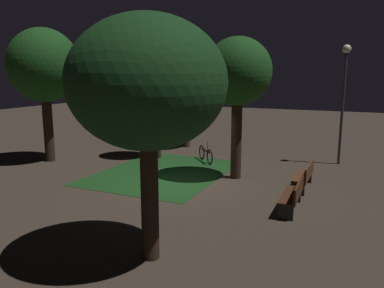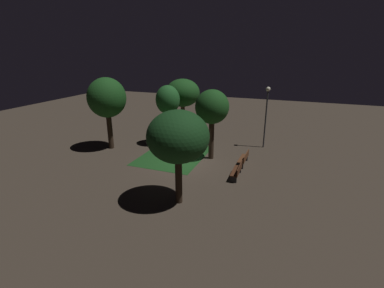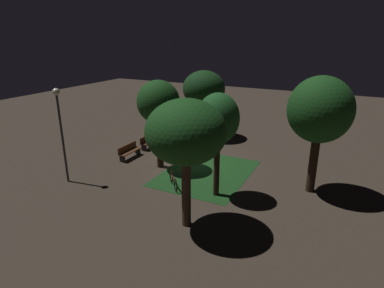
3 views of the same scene
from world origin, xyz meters
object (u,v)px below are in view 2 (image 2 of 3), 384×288
object	(u,v)px
tree_back_right	(107,98)
tree_left_canopy	(183,93)
bicycle	(195,143)
tree_tall_center	(168,100)
tree_back_left	(178,137)
bench_near_trees	(237,171)
bench_front_right	(244,158)
lamp_post_near_wall	(267,108)
tree_lawn_side	(212,108)

from	to	relation	value
tree_back_right	tree_left_canopy	size ratio (longest dim) A/B	1.09
tree_left_canopy	bicycle	bearing A→B (deg)	-141.51
tree_back_right	tree_tall_center	world-z (taller)	tree_back_right
tree_back_left	bench_near_trees	bearing A→B (deg)	-29.12
tree_left_canopy	tree_back_left	xyz separation A→B (m)	(-11.59, -4.56, -0.34)
bench_near_trees	bicycle	world-z (taller)	bicycle
tree_left_canopy	bicycle	world-z (taller)	tree_left_canopy
bench_front_right	tree_tall_center	bearing A→B (deg)	72.75
bench_front_right	lamp_post_near_wall	size ratio (longest dim) A/B	0.36
tree_back_left	bicycle	distance (m)	9.66
tree_lawn_side	tree_tall_center	size ratio (longest dim) A/B	1.02
tree_back_right	bicycle	size ratio (longest dim) A/B	4.55
lamp_post_near_wall	bicycle	xyz separation A→B (m)	(-2.00, 5.44, -3.04)
tree_tall_center	bicycle	bearing A→B (deg)	-85.57
bench_near_trees	tree_back_left	size ratio (longest dim) A/B	0.36
tree_lawn_side	lamp_post_near_wall	world-z (taller)	tree_lawn_side
bench_front_right	tree_back_right	size ratio (longest dim) A/B	0.31
tree_tall_center	tree_left_canopy	bearing A→B (deg)	-1.65
bicycle	bench_front_right	bearing A→B (deg)	-116.88
tree_left_canopy	tree_back_left	size ratio (longest dim) A/B	1.06
bench_front_right	tree_back_right	world-z (taller)	tree_back_right
bench_front_right	tree_lawn_side	xyz separation A→B (m)	(0.35, 2.58, 3.40)
tree_lawn_side	tree_back_left	bearing A→B (deg)	-177.66
tree_lawn_side	tree_tall_center	world-z (taller)	tree_lawn_side
bench_near_trees	tree_back_left	distance (m)	5.71
bench_front_right	tree_lawn_side	bearing A→B (deg)	82.35
tree_tall_center	bicycle	world-z (taller)	tree_tall_center
bench_near_trees	bicycle	xyz separation A→B (m)	(4.63, 4.61, -0.14)
tree_lawn_side	tree_back_left	size ratio (longest dim) A/B	1.03
bench_near_trees	tree_back_left	world-z (taller)	tree_back_left
bicycle	tree_back_left	bearing A→B (deg)	-165.22
tree_tall_center	lamp_post_near_wall	bearing A→B (deg)	-74.33
tree_lawn_side	tree_back_left	world-z (taller)	tree_lawn_side
tree_lawn_side	lamp_post_near_wall	distance (m)	5.27
tree_back_right	tree_left_canopy	world-z (taller)	tree_back_right
tree_back_left	lamp_post_near_wall	distance (m)	11.21
tree_back_left	lamp_post_near_wall	xyz separation A→B (m)	(10.76, -3.13, -0.29)
bench_front_right	bench_near_trees	bearing A→B (deg)	180.00
bicycle	bench_near_trees	bearing A→B (deg)	-135.14
tree_lawn_side	tree_tall_center	xyz separation A→B (m)	(1.81, 4.37, -0.03)
tree_back_right	tree_lawn_side	size ratio (longest dim) A/B	1.12
bench_near_trees	tree_lawn_side	size ratio (longest dim) A/B	0.35
tree_back_left	tree_tall_center	distance (m)	9.76
tree_tall_center	lamp_post_near_wall	world-z (taller)	tree_tall_center
bench_front_right	tree_back_right	bearing A→B (deg)	91.99
tree_back_right	tree_back_left	distance (m)	10.66
tree_back_left	lamp_post_near_wall	world-z (taller)	tree_back_left
tree_back_right	lamp_post_near_wall	distance (m)	12.83
bench_near_trees	tree_tall_center	xyz separation A→B (m)	(4.45, 6.95, 3.37)
tree_back_right	tree_lawn_side	distance (m)	8.53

